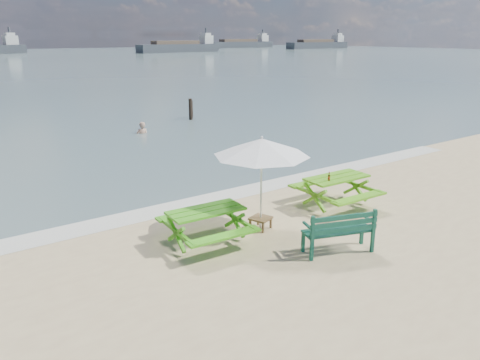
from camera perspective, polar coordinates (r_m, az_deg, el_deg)
foam_strip at (r=13.30m, az=-4.28°, el=-2.47°), size 22.00×0.90×0.01m
picnic_table_left at (r=10.52m, az=-4.12°, el=-5.74°), size 1.79×1.97×0.81m
picnic_table_right at (r=12.96m, az=11.61°, el=-1.45°), size 1.83×2.03×0.85m
park_bench at (r=10.34m, az=11.82°, el=-7.08°), size 1.61×0.98×0.94m
side_table at (r=11.34m, az=2.52°, el=-5.22°), size 0.58×0.58×0.29m
patio_umbrella at (r=10.77m, az=2.65°, el=4.02°), size 2.89×2.89×2.23m
beer_bottle at (r=12.41m, az=10.79°, el=0.27°), size 0.06×0.06×0.23m
swimmer at (r=22.95m, az=-11.80°, el=4.96°), size 0.62×0.42×1.63m
mooring_pilings at (r=26.44m, az=-6.00°, el=8.38°), size 0.58×0.78×1.36m
cargo_ships at (r=143.87m, az=-11.66°, el=15.64°), size 155.64×36.77×4.40m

